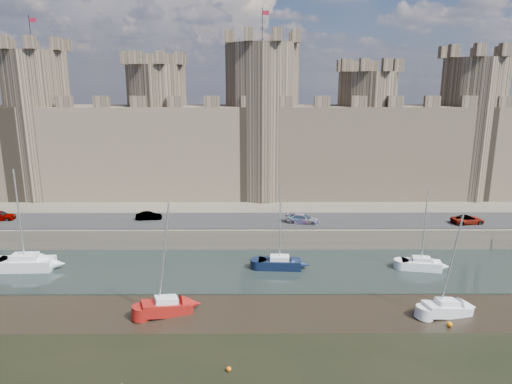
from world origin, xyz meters
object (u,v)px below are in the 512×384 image
sailboat_2 (421,264)px  sailboat_0 (25,263)px  sailboat_1 (280,263)px  sailboat_4 (166,306)px  car_2 (303,219)px  sailboat_5 (446,308)px  car_3 (468,220)px  car_1 (149,216)px

sailboat_2 → sailboat_0: bearing=-170.2°
sailboat_1 → sailboat_4: bearing=-133.6°
car_2 → sailboat_5: sailboat_5 is taller
car_3 → sailboat_1: bearing=100.7°
car_2 → sailboat_1: sailboat_1 is taller
car_2 → sailboat_4: sailboat_4 is taller
car_1 → car_3: 40.83m
sailboat_4 → car_1: bearing=85.0°
car_1 → car_2: 19.96m
sailboat_0 → sailboat_1: 27.79m
sailboat_4 → sailboat_0: bearing=129.0°
car_1 → car_2: (19.90, -1.54, 0.07)m
sailboat_5 → car_2: bearing=106.6°
car_3 → sailboat_5: size_ratio=0.44×
sailboat_0 → sailboat_4: 19.80m
sailboat_0 → sailboat_2: (43.24, -0.14, -0.11)m
sailboat_4 → sailboat_5: 24.72m
car_1 → car_3: (40.79, -1.87, 0.02)m
car_1 → sailboat_1: sailboat_1 is taller
car_1 → sailboat_2: size_ratio=0.37×
car_1 → sailboat_4: size_ratio=0.32×
car_2 → car_3: size_ratio=1.04×
car_3 → sailboat_0: size_ratio=0.37×
car_3 → sailboat_2: size_ratio=0.45×
sailboat_1 → sailboat_4: sailboat_4 is taller
sailboat_1 → sailboat_0: bearing=-176.4°
sailboat_4 → sailboat_5: (24.72, -0.28, -0.07)m
car_2 → sailboat_4: bearing=155.3°
car_3 → sailboat_4: (-34.82, -18.29, -2.31)m
sailboat_2 → sailboat_1: bearing=-171.1°
sailboat_0 → sailboat_2: sailboat_0 is taller
sailboat_0 → sailboat_5: sailboat_0 is taller
car_1 → sailboat_5: size_ratio=0.36×
sailboat_1 → sailboat_5: bearing=-32.6°
car_1 → sailboat_1: bearing=-128.1°
sailboat_4 → car_2: bearing=31.7°
sailboat_4 → sailboat_5: size_ratio=1.11×
car_1 → sailboat_4: (5.97, -20.15, -2.29)m
car_1 → car_2: size_ratio=0.79×
car_2 → sailboat_2: 15.24m
sailboat_0 → sailboat_1: size_ratio=1.20×
car_1 → sailboat_0: 15.49m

